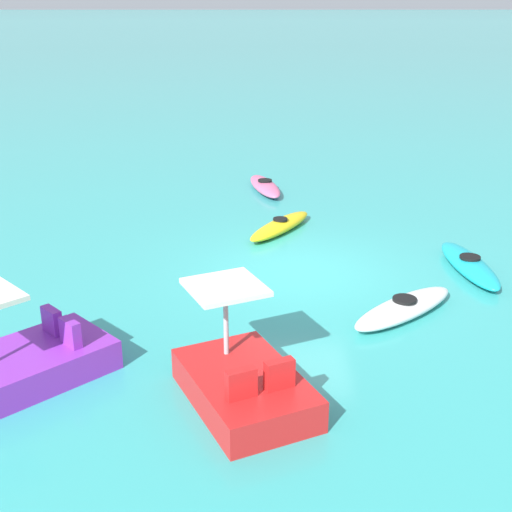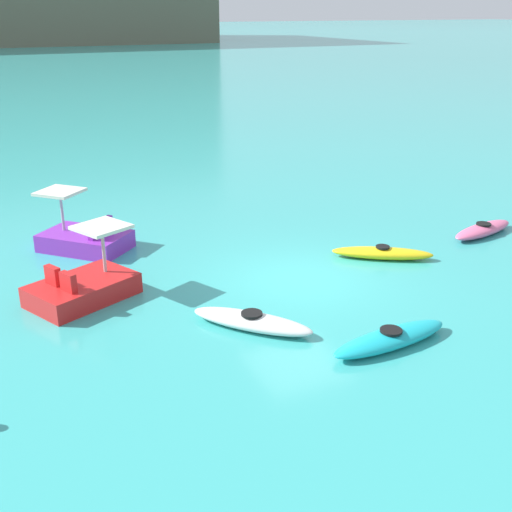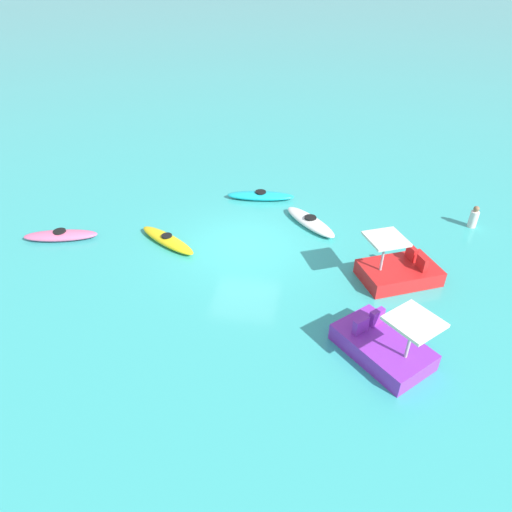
% 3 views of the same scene
% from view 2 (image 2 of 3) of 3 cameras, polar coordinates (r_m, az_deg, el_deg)
% --- Properties ---
extents(ground_plane, '(600.00, 600.00, 0.00)m').
position_cam_2_polar(ground_plane, '(16.46, 3.88, -2.10)').
color(ground_plane, '#38ADA8').
extents(kayak_white, '(2.39, 2.56, 0.37)m').
position_cam_2_polar(kayak_white, '(13.95, -0.38, -5.80)').
color(kayak_white, white).
rests_on(kayak_white, ground_plane).
extents(kayak_cyan, '(2.93, 0.99, 0.37)m').
position_cam_2_polar(kayak_cyan, '(13.54, 11.84, -7.17)').
color(kayak_cyan, '#19B7C6').
rests_on(kayak_cyan, ground_plane).
extents(kayak_pink, '(2.74, 1.29, 0.37)m').
position_cam_2_polar(kayak_pink, '(20.81, 19.48, 2.22)').
color(kayak_pink, pink).
rests_on(kayak_pink, ground_plane).
extents(kayak_yellow, '(2.65, 1.99, 0.37)m').
position_cam_2_polar(kayak_yellow, '(18.07, 11.14, 0.26)').
color(kayak_yellow, yellow).
rests_on(kayak_yellow, ground_plane).
extents(pedal_boat_red, '(2.81, 2.37, 1.68)m').
position_cam_2_polar(pedal_boat_red, '(15.74, -15.10, -2.62)').
color(pedal_boat_red, red).
rests_on(pedal_boat_red, ground_plane).
extents(pedal_boat_purple, '(2.74, 2.77, 1.68)m').
position_cam_2_polar(pedal_boat_purple, '(19.01, -14.96, 1.54)').
color(pedal_boat_purple, purple).
rests_on(pedal_boat_purple, ground_plane).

